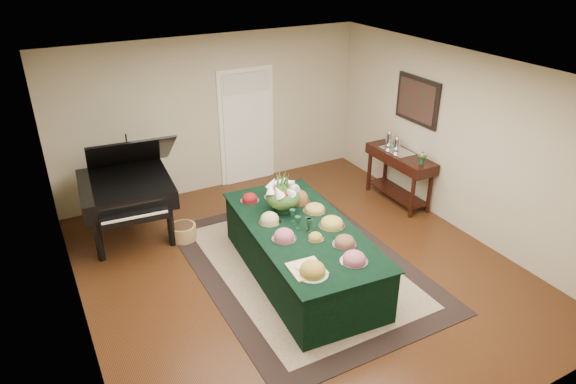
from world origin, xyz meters
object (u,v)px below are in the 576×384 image
buffet_table (301,252)px  floral_centerpiece (283,193)px  grand_piano (127,188)px  mahogany_sideboard (400,164)px

buffet_table → floral_centerpiece: (-0.02, 0.49, 0.65)m
buffet_table → grand_piano: (-1.74, 2.14, 0.42)m
buffet_table → floral_centerpiece: floral_centerpiece is taller
buffet_table → mahogany_sideboard: (2.54, 1.13, 0.31)m
floral_centerpiece → mahogany_sideboard: floral_centerpiece is taller
floral_centerpiece → mahogany_sideboard: size_ratio=0.36×
buffet_table → grand_piano: size_ratio=1.69×
grand_piano → mahogany_sideboard: grand_piano is taller
floral_centerpiece → buffet_table: bearing=-88.1°
grand_piano → floral_centerpiece: bearing=-43.8°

